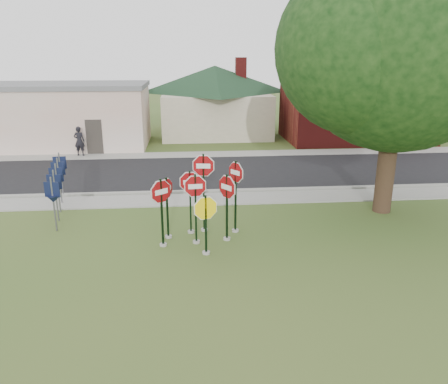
{
  "coord_description": "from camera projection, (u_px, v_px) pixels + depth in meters",
  "views": [
    {
      "loc": [
        -0.26,
        -12.47,
        6.08
      ],
      "look_at": [
        0.99,
        2.0,
        1.46
      ],
      "focal_mm": 35.0,
      "sensor_mm": 36.0,
      "label": 1
    }
  ],
  "objects": [
    {
      "name": "sidewalk_far",
      "position": [
        192.0,
        155.0,
        27.28
      ],
      "size": [
        60.0,
        1.6,
        0.06
      ],
      "primitive_type": "cube",
      "color": "gray",
      "rests_on": "ground"
    },
    {
      "name": "route_sign_row",
      "position": [
        57.0,
        183.0,
        17.17
      ],
      "size": [
        1.43,
        4.63,
        2.0
      ],
      "color": "#59595E",
      "rests_on": "ground"
    },
    {
      "name": "bg_tree_right",
      "position": [
        438.0,
        59.0,
        38.5
      ],
      "size": [
        5.6,
        5.6,
        8.4
      ],
      "color": "black",
      "rests_on": "ground"
    },
    {
      "name": "stop_sign_far_right",
      "position": [
        236.0,
        187.0,
        15.1
      ],
      "size": [
        0.58,
        0.83,
        2.69
      ],
      "color": "gray",
      "rests_on": "ground"
    },
    {
      "name": "sidewalk_near",
      "position": [
        195.0,
        200.0,
        18.92
      ],
      "size": [
        60.0,
        1.6,
        0.06
      ],
      "primitive_type": "cube",
      "color": "gray",
      "rests_on": "ground"
    },
    {
      "name": "stop_sign_left",
      "position": [
        161.0,
        204.0,
        14.0
      ],
      "size": [
        0.83,
        0.67,
        2.41
      ],
      "color": "gray",
      "rests_on": "ground"
    },
    {
      "name": "building_house",
      "position": [
        215.0,
        86.0,
        33.65
      ],
      "size": [
        11.6,
        11.6,
        6.2
      ],
      "color": "beige",
      "rests_on": "ground"
    },
    {
      "name": "road",
      "position": [
        193.0,
        173.0,
        23.2
      ],
      "size": [
        60.0,
        7.0,
        0.04
      ],
      "primitive_type": "cube",
      "color": "black",
      "rests_on": "ground"
    },
    {
      "name": "stop_sign_right",
      "position": [
        227.0,
        198.0,
        14.46
      ],
      "size": [
        0.65,
        0.89,
        2.43
      ],
      "color": "gray",
      "rests_on": "ground"
    },
    {
      "name": "stop_sign_yellow",
      "position": [
        206.0,
        218.0,
        13.5
      ],
      "size": [
        1.01,
        0.3,
        2.06
      ],
      "color": "gray",
      "rests_on": "ground"
    },
    {
      "name": "stop_sign_back_right",
      "position": [
        204.0,
        181.0,
        15.12
      ],
      "size": [
        1.04,
        0.24,
        2.93
      ],
      "color": "gray",
      "rests_on": "ground"
    },
    {
      "name": "building_stucco",
      "position": [
        56.0,
        114.0,
        29.41
      ],
      "size": [
        12.2,
        6.2,
        4.2
      ],
      "color": "silver",
      "rests_on": "ground"
    },
    {
      "name": "stop_sign_back_left",
      "position": [
        190.0,
        194.0,
        15.07
      ],
      "size": [
        0.99,
        0.24,
        2.37
      ],
      "color": "gray",
      "rests_on": "ground"
    },
    {
      "name": "building_brick",
      "position": [
        356.0,
        107.0,
        31.52
      ],
      "size": [
        10.2,
        6.2,
        4.75
      ],
      "color": "maroon",
      "rests_on": "ground"
    },
    {
      "name": "ground",
      "position": [
        198.0,
        256.0,
        13.71
      ],
      "size": [
        120.0,
        120.0,
        0.0
      ],
      "primitive_type": "plane",
      "color": "#395921",
      "rests_on": "ground"
    },
    {
      "name": "pedestrian",
      "position": [
        79.0,
        141.0,
        26.68
      ],
      "size": [
        0.71,
        0.52,
        1.8
      ],
      "primitive_type": "imported",
      "rotation": [
        0.0,
        0.0,
        3.0
      ],
      "color": "black",
      "rests_on": "sidewalk_far"
    },
    {
      "name": "stop_sign_center",
      "position": [
        196.0,
        200.0,
        14.21
      ],
      "size": [
        1.0,
        0.24,
        2.49
      ],
      "color": "gray",
      "rests_on": "ground"
    },
    {
      "name": "curb",
      "position": [
        194.0,
        192.0,
        19.86
      ],
      "size": [
        60.0,
        0.2,
        0.14
      ],
      "primitive_type": "cube",
      "color": "gray",
      "rests_on": "ground"
    },
    {
      "name": "stop_sign_far_left",
      "position": [
        167.0,
        201.0,
        14.68
      ],
      "size": [
        0.52,
        0.84,
        2.26
      ],
      "color": "gray",
      "rests_on": "ground"
    },
    {
      "name": "oak_tree",
      "position": [
        401.0,
        40.0,
        15.66
      ],
      "size": [
        11.69,
        11.09,
        10.59
      ],
      "color": "black",
      "rests_on": "ground"
    }
  ]
}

